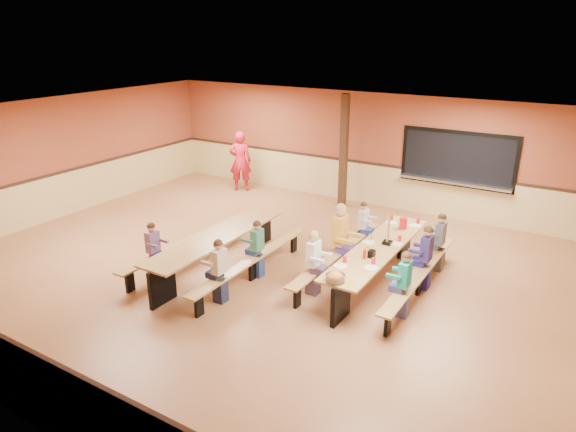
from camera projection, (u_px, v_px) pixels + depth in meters
The scene contains 23 objects.
ground at pixel (255, 268), 10.35m from camera, with size 12.00×12.00×0.00m, color brown.
room_envelope at pixel (255, 237), 10.11m from camera, with size 12.04×10.04×3.02m.
kitchen_pass_through at pixel (457, 161), 12.53m from camera, with size 2.78×0.28×1.38m.
structural_post at pixel (344, 152), 13.45m from camera, with size 0.18×0.18×3.00m, color #321E10.
cafeteria_table_main at pixel (377, 258), 9.58m from camera, with size 1.91×3.70×0.74m.
cafeteria_table_second at pixel (218, 246), 10.10m from camera, with size 1.91×3.70×0.74m.
seated_child_white_left at pixel (313, 263), 9.17m from camera, with size 0.37×0.30×1.20m, color white, non-canonical shape.
seated_adult_yellow at pixel (340, 239), 9.98m from camera, with size 0.46×0.38×1.39m, color gold, non-canonical shape.
seated_child_grey_left at pixel (363, 227), 10.94m from camera, with size 0.32×0.26×1.11m, color beige, non-canonical shape.
seated_child_teal_right at pixel (404, 285), 8.44m from camera, with size 0.35×0.28×1.16m, color #178C7E, non-canonical shape.
seated_child_navy_right at pixel (426, 258), 9.36m from camera, with size 0.37×0.30×1.22m, color #251F53, non-canonical shape.
seated_child_char_right at pixel (439, 243), 10.08m from camera, with size 0.35×0.29×1.18m, color #4F545B, non-canonical shape.
seated_child_purple_sec at pixel (153, 251), 9.76m from camera, with size 0.33×0.27×1.13m, color slate, non-canonical shape.
seated_child_green_sec at pixel (258, 249), 9.83m from camera, with size 0.33×0.27×1.13m, color #357959, non-canonical shape.
seated_child_tan_sec at pixel (219, 272), 8.90m from camera, with size 0.35×0.29×1.17m, color beige, non-canonical shape.
standing_woman at pixel (240, 161), 15.02m from camera, with size 0.65×0.42×1.77m, color red.
punch_pitcher at pixel (403, 223), 10.35m from camera, with size 0.16×0.16×0.22m, color red.
chip_bowl at pixel (335, 277), 8.19m from camera, with size 0.32×0.32×0.15m, color orange, non-canonical shape.
napkin_dispenser at pixel (372, 254), 9.06m from camera, with size 0.10×0.14×0.13m, color black.
condiment_mustard at pixel (368, 250), 9.19m from camera, with size 0.06×0.06×0.17m, color yellow.
condiment_ketchup at pixel (364, 254), 8.99m from camera, with size 0.06×0.06×0.17m, color #B2140F.
table_paddle at pixel (388, 237), 9.59m from camera, with size 0.16×0.16×0.56m.
place_settings at pixel (378, 244), 9.48m from camera, with size 0.65×3.30×0.11m, color beige, non-canonical shape.
Camera 1 is at (5.43, -7.63, 4.56)m, focal length 32.00 mm.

